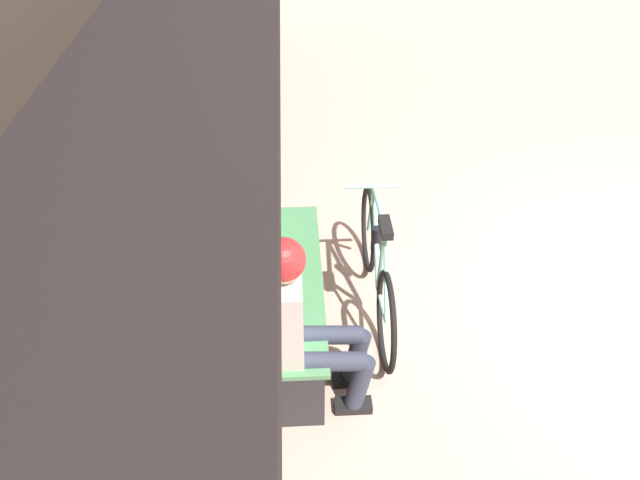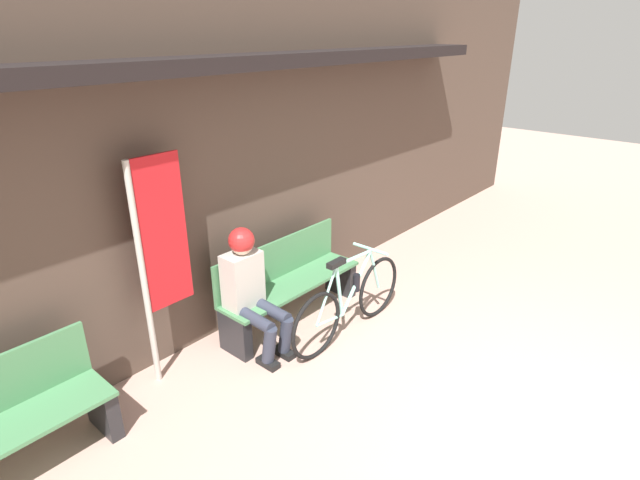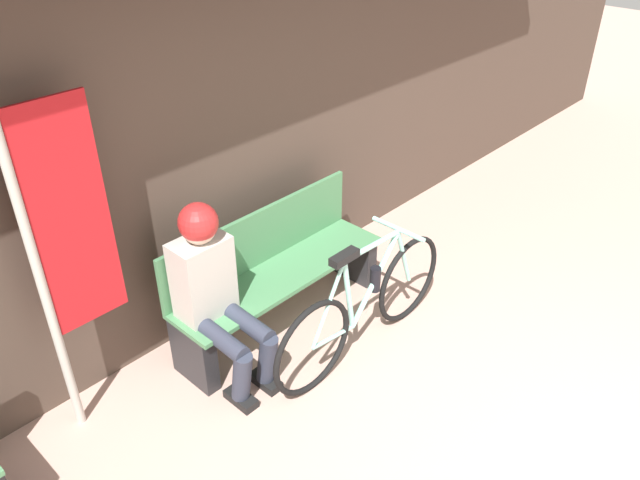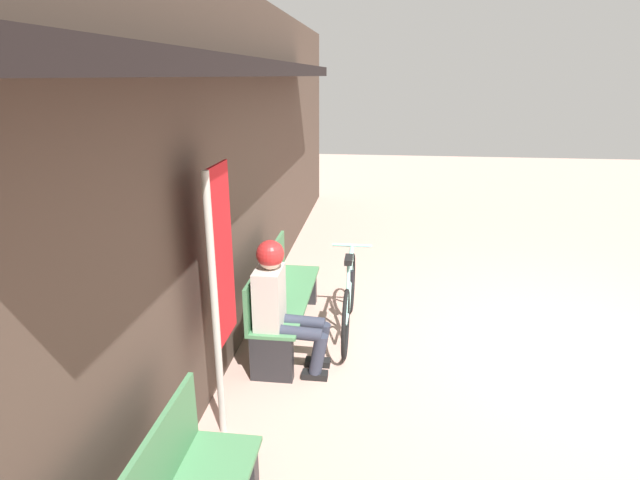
# 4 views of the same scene
# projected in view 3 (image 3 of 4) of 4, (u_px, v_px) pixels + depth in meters

# --- Properties ---
(storefront_wall) EXTENTS (12.00, 0.56, 3.20)m
(storefront_wall) POSITION_uv_depth(u_px,v_px,m) (216.00, 78.00, 3.76)
(storefront_wall) COLOR #4C3D33
(storefront_wall) RESTS_ON ground_plane
(park_bench_near) EXTENTS (1.61, 0.42, 0.83)m
(park_bench_near) POSITION_uv_depth(u_px,v_px,m) (276.00, 274.00, 4.23)
(park_bench_near) COLOR #477F51
(park_bench_near) RESTS_ON ground_plane
(bicycle) EXTENTS (1.59, 0.40, 0.86)m
(bicycle) POSITION_uv_depth(u_px,v_px,m) (365.00, 306.00, 3.98)
(bicycle) COLOR black
(bicycle) RESTS_ON ground_plane
(person_seated) EXTENTS (0.34, 0.62, 1.18)m
(person_seated) POSITION_uv_depth(u_px,v_px,m) (213.00, 285.00, 3.64)
(person_seated) COLOR #2D3342
(person_seated) RESTS_ON ground_plane
(banner_pole) EXTENTS (0.45, 0.05, 1.90)m
(banner_pole) POSITION_uv_depth(u_px,v_px,m) (62.00, 242.00, 3.12)
(banner_pole) COLOR #B7B2A8
(banner_pole) RESTS_ON ground_plane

